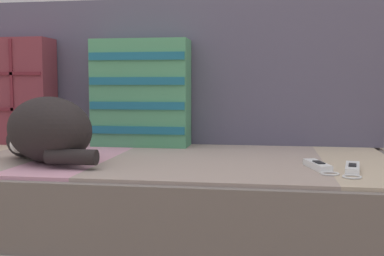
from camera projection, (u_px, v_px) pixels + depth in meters
The scene contains 7 objects.
couch at pixel (120, 206), 1.64m from camera, with size 1.88×0.91×0.35m.
sofa_backrest at pixel (147, 72), 1.98m from camera, with size 1.84×0.14×0.57m.
throw_pillow_quilted at pixel (6, 91), 1.93m from camera, with size 0.38×0.14×0.42m.
throw_pillow_striped at pixel (141, 93), 1.84m from camera, with size 0.37×0.14×0.40m.
sleeping_cat at pixel (46, 131), 1.45m from camera, with size 0.38×0.34×0.20m.
game_remote_near at pixel (318, 166), 1.34m from camera, with size 0.09×0.19×0.02m.
game_remote_far at pixel (352, 169), 1.30m from camera, with size 0.07×0.19×0.02m.
Camera 1 is at (0.49, -1.45, 0.59)m, focal length 45.00 mm.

